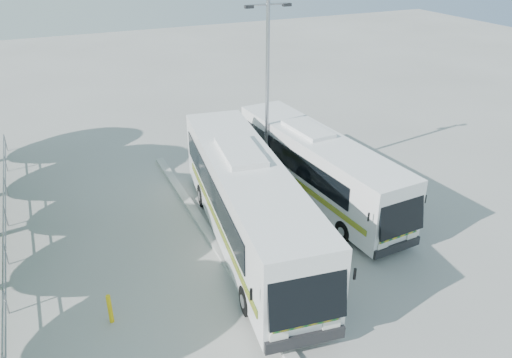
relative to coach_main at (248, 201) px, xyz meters
name	(u,v)px	position (x,y,z in m)	size (l,w,h in m)	color
ground	(276,244)	(1.01, -0.59, -1.94)	(100.00, 100.00, 0.00)	#A6A6A0
kerb_divider	(207,231)	(-1.29, 1.41, -1.86)	(0.40, 16.00, 0.15)	#B2B2AD
railing	(4,235)	(-8.99, 3.41, -1.20)	(0.06, 22.00, 1.00)	gray
coach_main	(248,201)	(0.00, 0.00, 0.00)	(4.22, 12.96, 3.53)	white
coach_adjacent	(317,166)	(4.44, 2.13, -0.23)	(3.05, 11.35, 3.11)	white
lamppost	(267,89)	(3.01, 4.61, 2.94)	(2.16, 0.31, 8.83)	#999BA1
bollard	(110,309)	(-5.91, -2.40, -1.40)	(0.15, 0.15, 1.07)	#E3B80D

